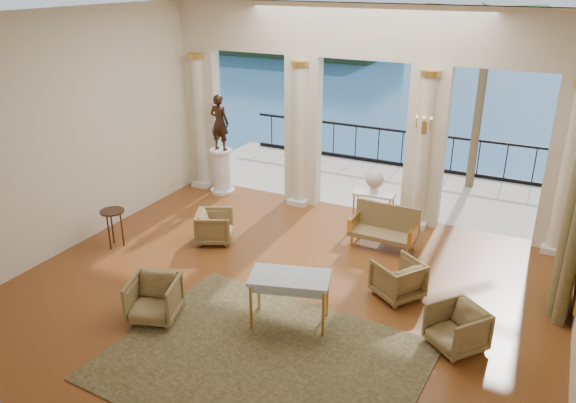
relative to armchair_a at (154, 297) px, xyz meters
The scene contains 21 objects.
floor 2.18m from the armchair_a, 48.42° to the left, with size 9.00×9.00×0.00m, color #4C2D13.
room_walls 2.92m from the armchair_a, 18.86° to the left, with size 9.00×9.00×9.00m.
arcade 6.03m from the armchair_a, 75.31° to the left, with size 9.00×0.56×4.50m.
terrace 7.55m from the armchair_a, 79.13° to the left, with size 10.00×3.60×0.10m, color beige.
balustrade 9.11m from the armchair_a, 81.02° to the left, with size 9.00×0.06×1.03m.
palm_tree 9.63m from the armchair_a, 67.35° to the left, with size 2.00×2.00×4.50m.
headland 77.17m from the armchair_a, 111.76° to the left, with size 22.00×18.00×6.00m, color black.
sea 61.95m from the armchair_a, 88.68° to the left, with size 160.00×160.00×0.00m, color #1E4C8C.
wall_sconce 6.12m from the armchair_a, 61.09° to the left, with size 0.30×0.11×0.33m.
rug 2.09m from the armchair_a, ahead, with size 4.25×3.31×0.02m, color #2C2F18.
armchair_a is the anchor object (origin of this frame).
armchair_b 4.59m from the armchair_a, 16.87° to the left, with size 0.70×0.65×0.72m, color #4D3D20.
armchair_c 3.98m from the armchair_a, 35.55° to the left, with size 0.71×0.66×0.73m, color #4D3D20.
armchair_d 2.78m from the armchair_a, 103.46° to the left, with size 0.69×0.65×0.71m, color #4D3D20.
settee 4.70m from the armchair_a, 58.18° to the left, with size 1.31×0.59×0.86m.
game_table 2.16m from the armchair_a, 22.67° to the left, with size 1.34×0.97×0.83m.
pedestal 5.48m from the armchair_a, 111.39° to the left, with size 0.60×0.60×1.09m.
statue 5.65m from the armchair_a, 111.39° to the left, with size 0.49×0.32×1.34m, color #2F1F15.
console_table 5.08m from the armchair_a, 66.51° to the left, with size 0.89×0.40×0.82m.
urn 5.13m from the armchair_a, 66.51° to the left, with size 0.37×0.37×0.50m.
side_table 2.85m from the armchair_a, 144.42° to the left, with size 0.47×0.47×0.77m.
Camera 1 is at (3.79, -7.41, 5.09)m, focal length 35.00 mm.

